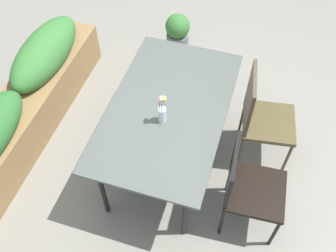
% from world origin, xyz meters
% --- Properties ---
extents(ground_plane, '(12.00, 12.00, 0.00)m').
position_xyz_m(ground_plane, '(0.00, 0.00, 0.00)').
color(ground_plane, gray).
extents(dining_table, '(1.60, 0.95, 0.77)m').
position_xyz_m(dining_table, '(-0.04, 0.04, 0.72)').
color(dining_table, '#4C514C').
rests_on(dining_table, ground).
extents(chair_near_left, '(0.49, 0.49, 0.90)m').
position_xyz_m(chair_near_left, '(-0.40, -0.72, 0.52)').
color(chair_near_left, black).
rests_on(chair_near_left, ground).
extents(chair_near_right, '(0.52, 0.52, 0.99)m').
position_xyz_m(chair_near_right, '(0.31, -0.71, 0.55)').
color(chair_near_right, brown).
rests_on(chair_near_right, ground).
extents(flower_vase, '(0.07, 0.07, 0.29)m').
position_xyz_m(flower_vase, '(-0.18, 0.04, 0.90)').
color(flower_vase, silver).
rests_on(flower_vase, dining_table).
extents(planter_box, '(2.47, 0.47, 0.77)m').
position_xyz_m(planter_box, '(-0.09, 1.49, 0.36)').
color(planter_box, olive).
rests_on(planter_box, ground).
extents(potted_plant, '(0.29, 0.29, 0.51)m').
position_xyz_m(potted_plant, '(1.50, 0.40, 0.27)').
color(potted_plant, slate).
rests_on(potted_plant, ground).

